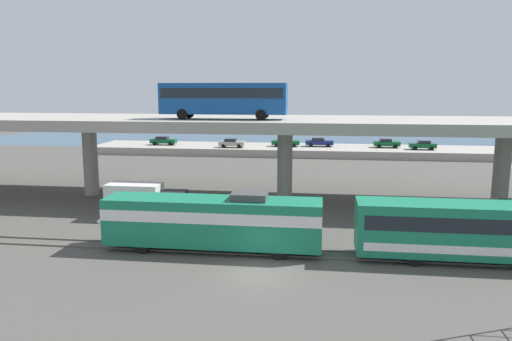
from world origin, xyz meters
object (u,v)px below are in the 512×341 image
(train_locomotive, at_px, (202,219))
(parked_car_3, at_px, (163,140))
(parked_car_5, at_px, (319,142))
(parked_car_4, at_px, (423,145))
(service_truck_east, at_px, (144,200))
(parked_car_2, at_px, (386,143))
(parked_car_1, at_px, (285,142))
(transit_bus_on_overpass, at_px, (223,97))
(parked_car_0, at_px, (232,143))

(train_locomotive, height_order, parked_car_3, train_locomotive)
(parked_car_3, xyz_separation_m, parked_car_5, (26.97, 1.33, 0.00))
(parked_car_4, bearing_deg, parked_car_5, -7.45)
(service_truck_east, bearing_deg, parked_car_2, 59.74)
(service_truck_east, height_order, parked_car_3, service_truck_east)
(parked_car_3, distance_m, parked_car_4, 43.57)
(parked_car_1, distance_m, parked_car_5, 5.74)
(service_truck_east, height_order, parked_car_5, service_truck_east)
(parked_car_2, height_order, parked_car_5, same)
(transit_bus_on_overpass, xyz_separation_m, parked_car_5, (8.87, 37.72, -8.24))
(train_locomotive, relative_size, parked_car_2, 3.79)
(service_truck_east, relative_size, parked_car_1, 1.45)
(parked_car_0, height_order, parked_car_4, same)
(parked_car_2, distance_m, parked_car_3, 38.12)
(service_truck_east, xyz_separation_m, parked_car_0, (0.13, 40.84, 0.39))
(train_locomotive, xyz_separation_m, transit_bus_on_overpass, (-1.24, 13.99, 8.08))
(parked_car_1, bearing_deg, parked_car_5, 8.37)
(transit_bus_on_overpass, height_order, service_truck_east, transit_bus_on_overpass)
(parked_car_5, bearing_deg, parked_car_4, -7.45)
(parked_car_1, bearing_deg, train_locomotive, -92.20)
(service_truck_east, relative_size, parked_car_4, 1.64)
(transit_bus_on_overpass, bearing_deg, service_truck_east, 48.64)
(parked_car_1, bearing_deg, parked_car_3, -178.68)
(parked_car_0, relative_size, parked_car_4, 1.03)
(train_locomotive, relative_size, transit_bus_on_overpass, 1.34)
(train_locomotive, xyz_separation_m, service_truck_east, (-6.97, 7.49, -0.56))
(train_locomotive, height_order, parked_car_5, train_locomotive)
(parked_car_0, distance_m, parked_car_5, 14.86)
(parked_car_3, bearing_deg, parked_car_5, 2.81)
(parked_car_2, height_order, parked_car_4, same)
(train_locomotive, distance_m, parked_car_5, 52.27)
(parked_car_0, bearing_deg, parked_car_5, 13.15)
(parked_car_1, relative_size, parked_car_4, 1.13)
(parked_car_2, distance_m, parked_car_4, 5.83)
(parked_car_1, bearing_deg, parked_car_0, -163.85)
(parked_car_5, bearing_deg, parked_car_3, -177.19)
(train_locomotive, height_order, parked_car_4, train_locomotive)
(parked_car_1, xyz_separation_m, parked_car_2, (16.80, 0.72, -0.00))
(service_truck_east, distance_m, parked_car_5, 46.57)
(parked_car_2, distance_m, parked_car_5, 11.13)
(service_truck_east, xyz_separation_m, parked_car_2, (25.73, 44.10, 0.39))
(service_truck_east, xyz_separation_m, parked_car_1, (8.92, 43.39, 0.39))
(train_locomotive, relative_size, parked_car_4, 3.87)
(service_truck_east, xyz_separation_m, parked_car_3, (-12.38, 42.89, 0.39))
(parked_car_2, xyz_separation_m, parked_car_3, (-38.10, -1.21, -0.00))
(parked_car_1, relative_size, parked_car_2, 1.11)
(train_locomotive, relative_size, service_truck_east, 2.36)
(transit_bus_on_overpass, xyz_separation_m, parked_car_1, (3.20, 36.88, -8.24))
(parked_car_2, relative_size, parked_car_3, 0.94)
(train_locomotive, xyz_separation_m, parked_car_3, (-19.34, 50.38, -0.17))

